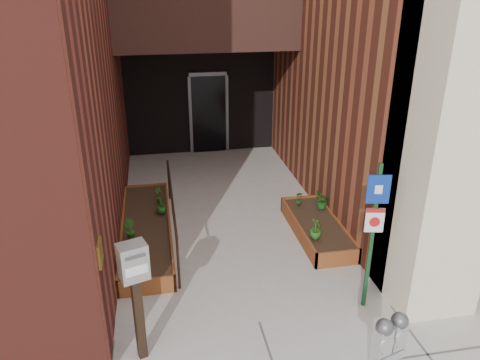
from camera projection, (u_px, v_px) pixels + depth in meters
ground at (259, 322)px, 6.59m from camera, size 80.00×80.00×0.00m
planter_left at (147, 231)px, 8.71m from camera, size 0.90×3.60×0.30m
planter_right at (317, 229)px, 8.79m from camera, size 0.80×2.20×0.30m
handrail at (172, 200)px, 8.51m from camera, size 0.04×3.34×0.90m
parking_meter at (388, 348)px, 4.43m from camera, size 0.37×0.23×1.60m
sign_post at (374, 223)px, 6.38m from camera, size 0.31×0.10×2.26m
payment_dropbox at (135, 278)px, 5.54m from camera, size 0.39×0.33×1.65m
shrub_left_a at (126, 260)px, 7.16m from camera, size 0.47×0.47×0.37m
shrub_left_b at (129, 230)px, 8.03m from camera, size 0.29×0.29×0.37m
shrub_left_c at (161, 205)px, 8.96m from camera, size 0.23×0.23×0.34m
shrub_left_d at (158, 195)px, 9.38m from camera, size 0.24×0.24×0.32m
shrub_right_a at (316, 229)px, 8.06m from camera, size 0.24×0.24×0.37m
shrub_right_b at (299, 198)px, 9.26m from camera, size 0.18×0.18×0.30m
shrub_right_c at (322, 200)px, 9.13m from camera, size 0.43×0.43×0.34m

